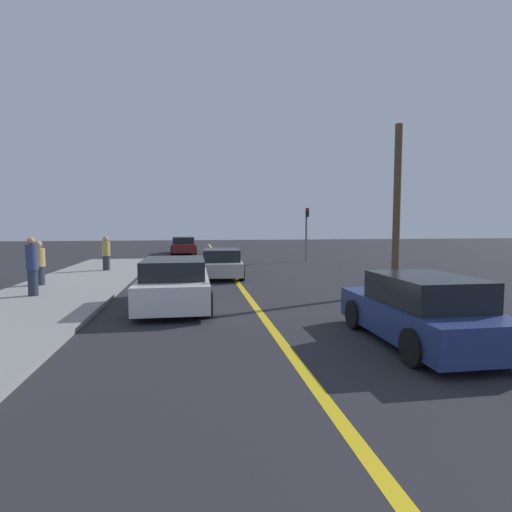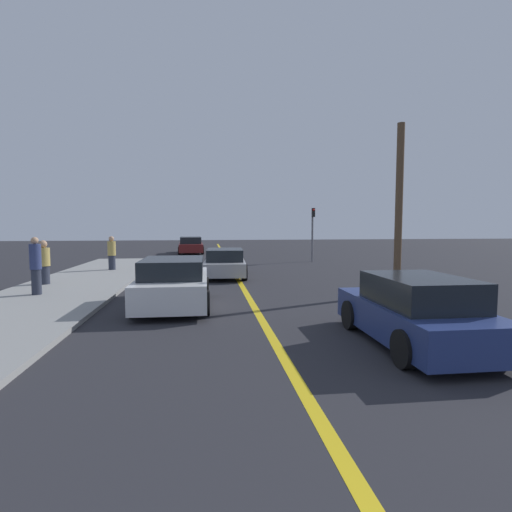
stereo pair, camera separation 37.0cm
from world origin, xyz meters
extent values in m
cube|color=gold|center=(0.00, 18.00, 0.00)|extent=(0.20, 60.00, 0.01)
cube|color=gray|center=(-6.20, 13.78, 0.06)|extent=(3.92, 27.56, 0.13)
cube|color=navy|center=(2.66, 8.32, 0.50)|extent=(1.71, 3.94, 0.64)
cube|color=black|center=(2.66, 8.13, 1.09)|extent=(1.50, 2.17, 0.54)
cylinder|color=black|center=(1.85, 9.54, 0.32)|extent=(0.22, 0.64, 0.64)
cylinder|color=black|center=(3.47, 9.54, 0.32)|extent=(0.22, 0.64, 0.64)
cylinder|color=black|center=(1.85, 7.10, 0.32)|extent=(0.22, 0.64, 0.64)
cylinder|color=black|center=(3.47, 7.10, 0.32)|extent=(0.22, 0.64, 0.64)
cube|color=silver|center=(-2.26, 12.60, 0.53)|extent=(1.89, 4.24, 0.70)
cube|color=black|center=(-2.26, 12.38, 1.13)|extent=(1.66, 2.34, 0.50)
cylinder|color=black|center=(-3.15, 13.90, 0.32)|extent=(0.22, 0.65, 0.64)
cylinder|color=black|center=(-1.38, 13.91, 0.32)|extent=(0.22, 0.65, 0.64)
cylinder|color=black|center=(-3.14, 11.28, 0.32)|extent=(0.22, 0.65, 0.64)
cylinder|color=black|center=(-1.37, 11.29, 0.32)|extent=(0.22, 0.65, 0.64)
cube|color=#9E9EA3|center=(-0.52, 18.84, 0.47)|extent=(1.96, 4.17, 0.56)
cube|color=black|center=(-0.52, 18.64, 1.00)|extent=(1.65, 2.33, 0.50)
cylinder|color=black|center=(-1.28, 20.15, 0.35)|extent=(0.26, 0.70, 0.69)
cylinder|color=black|center=(0.38, 20.07, 0.35)|extent=(0.26, 0.70, 0.69)
cylinder|color=black|center=(-1.41, 17.62, 0.35)|extent=(0.26, 0.70, 0.69)
cylinder|color=black|center=(0.24, 17.54, 0.35)|extent=(0.26, 0.70, 0.69)
cube|color=maroon|center=(-2.56, 33.47, 0.49)|extent=(2.04, 4.50, 0.63)
cube|color=black|center=(-2.56, 33.25, 1.06)|extent=(1.73, 2.50, 0.52)
cylinder|color=black|center=(-3.50, 34.79, 0.31)|extent=(0.25, 0.63, 0.62)
cylinder|color=black|center=(-1.76, 34.88, 0.31)|extent=(0.25, 0.63, 0.62)
cylinder|color=black|center=(-3.37, 32.06, 0.31)|extent=(0.25, 0.63, 0.62)
cylinder|color=black|center=(-1.63, 32.14, 0.31)|extent=(0.25, 0.63, 0.62)
cylinder|color=#282D3D|center=(-6.65, 14.33, 0.52)|extent=(0.29, 0.29, 0.80)
cylinder|color=navy|center=(-6.65, 14.33, 1.32)|extent=(0.34, 0.34, 0.80)
sphere|color=tan|center=(-6.65, 14.33, 1.83)|extent=(0.22, 0.22, 0.22)
cylinder|color=#282D3D|center=(-7.28, 16.62, 0.46)|extent=(0.37, 0.37, 0.67)
cylinder|color=tan|center=(-7.28, 16.62, 1.13)|extent=(0.43, 0.43, 0.67)
sphere|color=tan|center=(-7.28, 16.62, 1.61)|extent=(0.28, 0.28, 0.28)
cylinder|color=#282D3D|center=(-5.89, 21.16, 0.47)|extent=(0.33, 0.33, 0.69)
cylinder|color=tan|center=(-5.89, 21.16, 1.16)|extent=(0.38, 0.38, 0.69)
sphere|color=tan|center=(-5.89, 21.16, 1.63)|extent=(0.25, 0.25, 0.25)
cylinder|color=slate|center=(5.25, 25.40, 1.66)|extent=(0.12, 0.12, 3.33)
cube|color=black|center=(5.25, 25.22, 3.05)|extent=(0.18, 0.18, 0.55)
sphere|color=red|center=(5.25, 25.13, 3.22)|extent=(0.14, 0.14, 0.14)
cylinder|color=brown|center=(4.97, 13.63, 2.80)|extent=(0.24, 0.24, 5.61)
camera|label=1|loc=(-1.70, 1.18, 2.34)|focal=28.00mm
camera|label=2|loc=(-1.33, 1.13, 2.34)|focal=28.00mm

